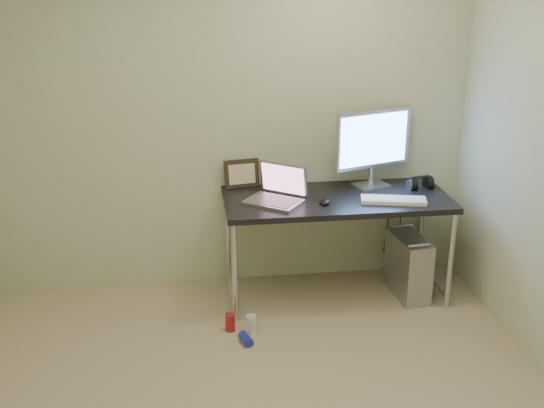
{
  "coord_description": "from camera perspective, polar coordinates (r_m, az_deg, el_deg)",
  "views": [
    {
      "loc": [
        -0.29,
        -2.95,
        2.35
      ],
      "look_at": [
        0.24,
        1.06,
        0.85
      ],
      "focal_mm": 45.0,
      "sensor_mm": 36.0,
      "label": 1
    }
  ],
  "objects": [
    {
      "name": "laptop",
      "position": [
        4.64,
        0.46,
        0.94
      ],
      "size": [
        0.46,
        0.45,
        0.25
      ],
      "rotation": [
        0.0,
        0.0,
        -0.63
      ],
      "color": "silver",
      "rests_on": "desk"
    },
    {
      "name": "picture_frame",
      "position": [
        4.9,
        -2.54,
        2.56
      ],
      "size": [
        0.26,
        0.11,
        0.21
      ],
      "primitive_type": "cube",
      "rotation": [
        -0.21,
        0.0,
        0.16
      ],
      "color": "black",
      "rests_on": "desk"
    },
    {
      "name": "wall_back",
      "position": [
        4.83,
        -3.89,
        7.17
      ],
      "size": [
        3.5,
        0.02,
        2.5
      ],
      "primitive_type": "cube",
      "color": "beige",
      "rests_on": "ground"
    },
    {
      "name": "cable_a",
      "position": [
        5.26,
        9.65,
        -1.69
      ],
      "size": [
        0.01,
        0.16,
        0.69
      ],
      "primitive_type": "cylinder",
      "rotation": [
        0.21,
        0.0,
        0.0
      ],
      "color": "black",
      "rests_on": "ground"
    },
    {
      "name": "keyboard",
      "position": [
        4.7,
        10.13,
        0.32
      ],
      "size": [
        0.46,
        0.24,
        0.03
      ],
      "primitive_type": "cube",
      "rotation": [
        0.0,
        0.0,
        -0.23
      ],
      "color": "white",
      "rests_on": "desk"
    },
    {
      "name": "webcam",
      "position": [
        4.93,
        0.87,
        2.41
      ],
      "size": [
        0.04,
        0.03,
        0.11
      ],
      "rotation": [
        0.0,
        0.0,
        -0.2
      ],
      "color": "silver",
      "rests_on": "desk"
    },
    {
      "name": "desk",
      "position": [
        4.78,
        5.4,
        -0.3
      ],
      "size": [
        1.57,
        0.69,
        0.75
      ],
      "color": "black",
      "rests_on": "ground"
    },
    {
      "name": "can_red",
      "position": [
        4.56,
        -3.52,
        -9.86
      ],
      "size": [
        0.08,
        0.08,
        0.12
      ],
      "primitive_type": "cylinder",
      "rotation": [
        0.0,
        0.0,
        0.19
      ],
      "color": "#AA1E24",
      "rests_on": "ground"
    },
    {
      "name": "tower_computer",
      "position": [
        5.02,
        11.31,
        -5.1
      ],
      "size": [
        0.23,
        0.45,
        0.48
      ],
      "rotation": [
        0.0,
        0.0,
        0.11
      ],
      "color": "#A6A6AB",
      "rests_on": "ground"
    },
    {
      "name": "monitor",
      "position": [
        4.9,
        8.45,
        5.11
      ],
      "size": [
        0.58,
        0.24,
        0.56
      ],
      "rotation": [
        0.0,
        0.0,
        0.32
      ],
      "color": "silver",
      "rests_on": "desk"
    },
    {
      "name": "headphones",
      "position": [
        5.01,
        12.3,
        1.65
      ],
      "size": [
        0.19,
        0.11,
        0.12
      ],
      "rotation": [
        0.0,
        0.0,
        0.15
      ],
      "color": "black",
      "rests_on": "desk"
    },
    {
      "name": "cable_b",
      "position": [
        5.28,
        10.63,
        -1.92
      ],
      "size": [
        0.02,
        0.11,
        0.71
      ],
      "primitive_type": "cylinder",
      "rotation": [
        0.14,
        0.0,
        0.09
      ],
      "color": "black",
      "rests_on": "ground"
    },
    {
      "name": "can_blue",
      "position": [
        4.43,
        -2.2,
        -11.23
      ],
      "size": [
        0.09,
        0.13,
        0.06
      ],
      "primitive_type": "cylinder",
      "rotation": [
        1.57,
        0.0,
        0.3
      ],
      "color": "#1E2FA7",
      "rests_on": "ground"
    },
    {
      "name": "mouse_right",
      "position": [
        4.8,
        12.38,
        0.62
      ],
      "size": [
        0.07,
        0.1,
        0.03
      ],
      "primitive_type": "ellipsoid",
      "rotation": [
        0.0,
        0.0,
        0.04
      ],
      "color": "black",
      "rests_on": "desk"
    },
    {
      "name": "can_white",
      "position": [
        4.51,
        -1.76,
        -10.05
      ],
      "size": [
        0.07,
        0.07,
        0.13
      ],
      "primitive_type": "cylinder",
      "rotation": [
        0.0,
        0.0,
        -0.05
      ],
      "color": "white",
      "rests_on": "ground"
    },
    {
      "name": "mouse_left",
      "position": [
        4.62,
        4.44,
        0.29
      ],
      "size": [
        0.1,
        0.13,
        0.04
      ],
      "primitive_type": "ellipsoid",
      "rotation": [
        0.0,
        0.0,
        -0.23
      ],
      "color": "black",
      "rests_on": "desk"
    }
  ]
}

